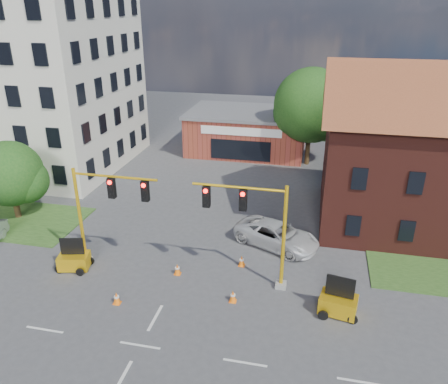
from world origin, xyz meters
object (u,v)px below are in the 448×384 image
Objects in this scene: pickup_white at (277,235)px; trailer_west at (74,260)px; signal_mast_west at (104,207)px; trailer_east at (338,303)px; signal_mast_east at (254,223)px.

trailer_west is at bearing 139.45° from pickup_white.
signal_mast_west is 3.12× the size of trailer_west.
trailer_west is 15.41m from trailer_east.
trailer_east reaches higher than pickup_white.
signal_mast_west and signal_mast_east have the same top height.
signal_mast_west reaches higher than pickup_white.
trailer_west reaches higher than pickup_white.
signal_mast_east is 5.96m from trailer_east.
signal_mast_east is at bearing -166.57° from pickup_white.
trailer_west is at bearing -172.46° from trailer_east.
signal_mast_east is at bearing -9.01° from trailer_west.
signal_mast_west is 13.91m from trailer_east.
trailer_west is at bearing -157.96° from signal_mast_west.
signal_mast_west is 3.92m from trailer_west.
signal_mast_east is at bearing 171.62° from trailer_east.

